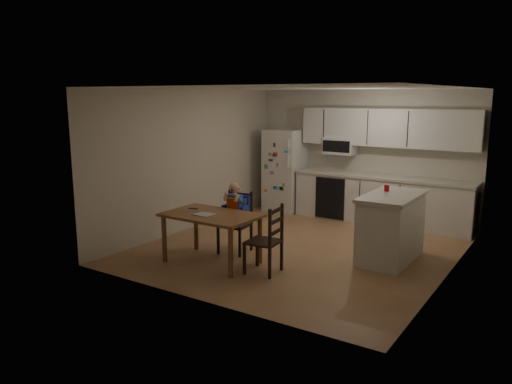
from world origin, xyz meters
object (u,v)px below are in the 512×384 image
(dining_table, at_px, (212,220))
(refrigerator, at_px, (285,170))
(chair_side, at_px, (270,235))
(red_cup, at_px, (387,188))
(chair_booster, at_px, (236,210))
(kitchen_island, at_px, (391,227))

(dining_table, bearing_deg, refrigerator, 102.97)
(dining_table, distance_m, chair_side, 0.95)
(dining_table, bearing_deg, red_cup, 41.08)
(refrigerator, height_order, chair_side, refrigerator)
(refrigerator, xyz_separation_m, chair_booster, (0.80, -2.87, -0.18))
(dining_table, bearing_deg, chair_side, 3.63)
(chair_booster, distance_m, chair_side, 1.11)
(kitchen_island, xyz_separation_m, chair_side, (-1.18, -1.47, 0.04))
(red_cup, distance_m, dining_table, 2.64)
(kitchen_island, distance_m, chair_booster, 2.33)
(refrigerator, bearing_deg, dining_table, -77.03)
(chair_booster, bearing_deg, chair_side, -37.15)
(refrigerator, distance_m, red_cup, 3.29)
(red_cup, bearing_deg, dining_table, -138.92)
(kitchen_island, relative_size, chair_side, 1.40)
(refrigerator, relative_size, chair_side, 1.79)
(red_cup, relative_size, dining_table, 0.07)
(dining_table, bearing_deg, kitchen_island, 35.80)
(chair_booster, xyz_separation_m, chair_side, (0.95, -0.56, -0.13))
(kitchen_island, height_order, dining_table, kitchen_island)
(red_cup, distance_m, chair_booster, 2.29)
(red_cup, bearing_deg, refrigerator, 147.50)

